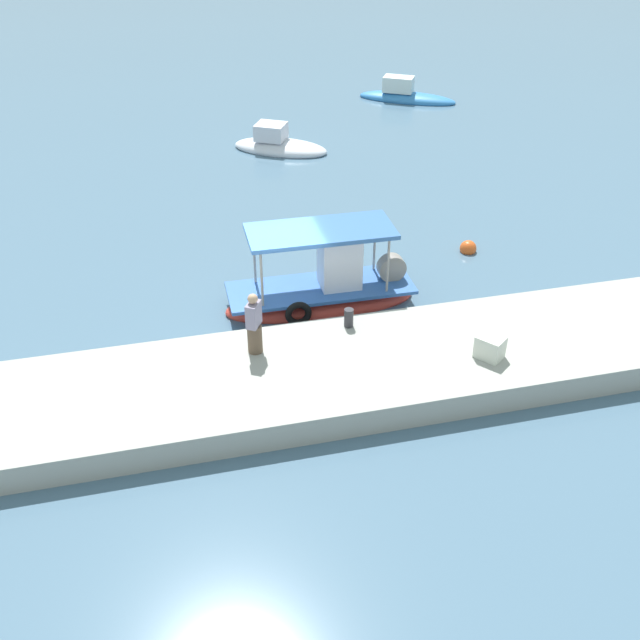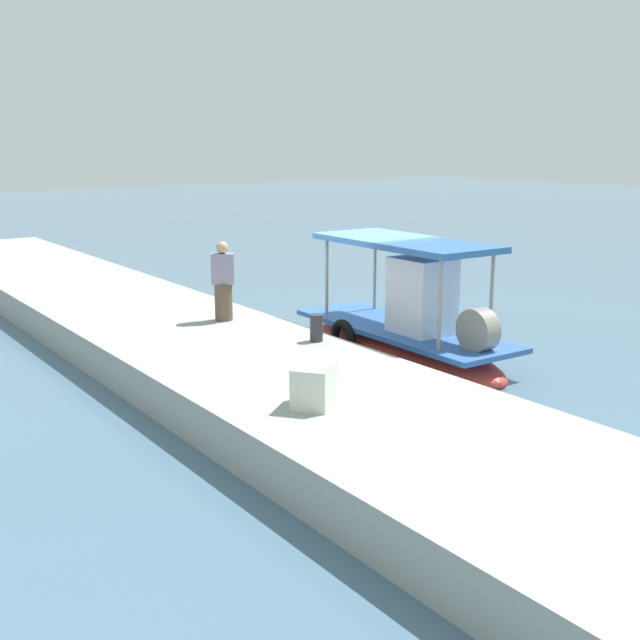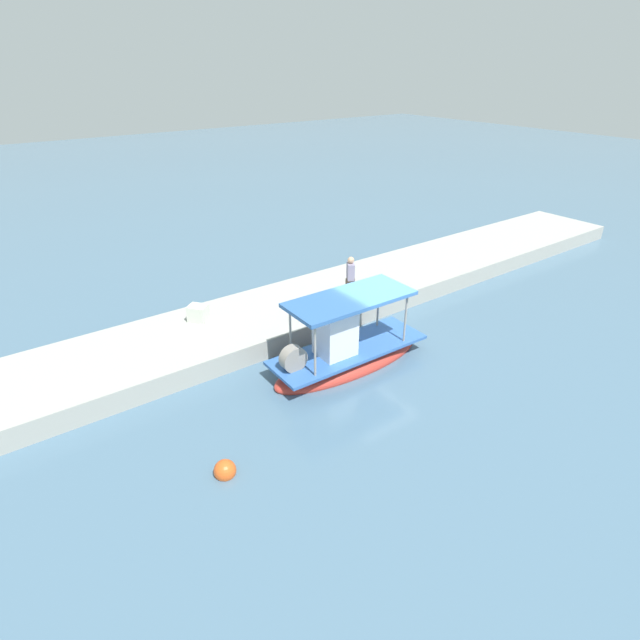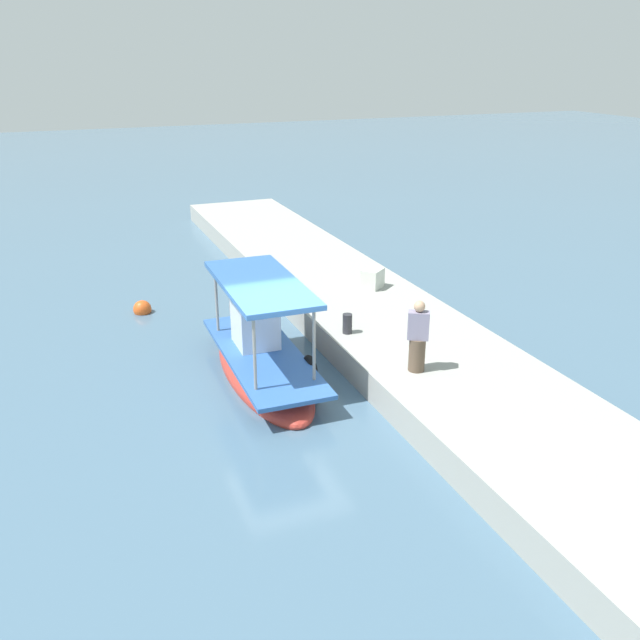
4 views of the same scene
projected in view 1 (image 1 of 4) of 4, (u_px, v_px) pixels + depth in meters
ground_plane at (278, 313)px, 21.31m from camera, size 120.00×120.00×0.00m
dock_quay at (306, 378)px, 18.18m from camera, size 36.00×3.90×0.69m
main_fishing_boat at (324, 290)px, 21.43m from camera, size 5.49×1.89×2.74m
fisherman_near_bollard at (254, 326)px, 18.13m from camera, size 0.50×0.52×1.62m
mooring_bollard at (349, 318)px, 19.34m from camera, size 0.24×0.24×0.50m
cargo_crate at (490, 347)px, 18.17m from camera, size 0.78×0.80×0.57m
marker_buoy at (468, 248)px, 24.36m from camera, size 0.54×0.54×0.54m
moored_boat_near at (279, 146)px, 32.06m from camera, size 4.41×3.53×1.37m
moored_boat_mid at (406, 96)px, 38.09m from camera, size 4.96×3.75×1.40m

